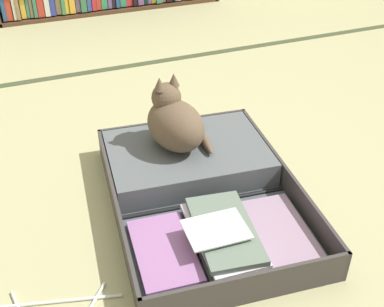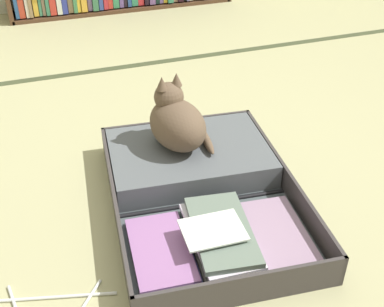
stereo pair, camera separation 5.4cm
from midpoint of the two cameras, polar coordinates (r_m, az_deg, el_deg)
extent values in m
plane|color=tan|center=(1.83, 1.76, -5.38)|extent=(10.00, 10.00, 0.00)
cube|color=#3E462C|center=(2.85, -8.06, 9.86)|extent=(4.80, 0.05, 0.00)
cube|color=#523622|center=(3.80, -9.57, 16.22)|extent=(1.56, 0.25, 0.02)
cube|color=#295389|center=(3.70, -21.32, 15.52)|extent=(0.02, 0.21, 0.15)
cube|color=#BC3E2A|center=(3.70, -20.86, 15.87)|extent=(0.04, 0.21, 0.18)
cube|color=beige|center=(3.70, -20.26, 15.71)|extent=(0.02, 0.21, 0.15)
cube|color=#947951|center=(3.70, -19.89, 15.75)|extent=(0.02, 0.21, 0.15)
cube|color=gold|center=(3.71, -19.43, 16.14)|extent=(0.03, 0.21, 0.18)
cube|color=#3F8563|center=(3.71, -18.94, 16.17)|extent=(0.02, 0.21, 0.17)
cube|color=gray|center=(3.71, -18.57, 16.12)|extent=(0.02, 0.21, 0.15)
cube|color=#387B59|center=(3.70, -18.17, 16.22)|extent=(0.02, 0.21, 0.16)
cube|color=red|center=(3.70, -17.63, 16.43)|extent=(0.04, 0.21, 0.18)
cube|color=silver|center=(3.71, -16.93, 16.34)|extent=(0.03, 0.21, 0.15)
cube|color=#3C3737|center=(1.64, 2.69, -10.86)|extent=(0.67, 0.50, 0.01)
cube|color=#3C3737|center=(1.47, 5.44, -15.18)|extent=(0.63, 0.07, 0.12)
cube|color=#3C3737|center=(1.56, -8.38, -11.62)|extent=(0.05, 0.44, 0.12)
cube|color=#3C3737|center=(1.71, 12.77, -7.37)|extent=(0.05, 0.44, 0.12)
cube|color=#475153|center=(1.64, 2.70, -10.62)|extent=(0.65, 0.48, 0.01)
cube|color=#3C3737|center=(1.97, -1.31, -1.97)|extent=(0.67, 0.50, 0.01)
cube|color=#3C3737|center=(2.11, -2.81, 2.53)|extent=(0.63, 0.07, 0.12)
cube|color=#3C3737|center=(1.90, -10.43, -2.18)|extent=(0.05, 0.44, 0.12)
cube|color=#3C3737|center=(2.02, 7.22, 0.65)|extent=(0.05, 0.44, 0.12)
cube|color=#475153|center=(1.96, -1.31, -1.73)|extent=(0.65, 0.48, 0.01)
cylinder|color=black|center=(1.79, 0.50, -5.73)|extent=(0.61, 0.07, 0.02)
cube|color=#3F4077|center=(1.60, -3.96, -11.38)|extent=(0.20, 0.35, 0.01)
cube|color=#9E69A4|center=(1.59, -4.21, -11.05)|extent=(0.21, 0.33, 0.02)
cube|color=navy|center=(1.63, 2.77, -10.21)|extent=(0.22, 0.38, 0.02)
cube|color=#2A2C28|center=(1.61, 2.61, -9.94)|extent=(0.22, 0.40, 0.02)
cube|color=silver|center=(1.61, 2.62, -9.25)|extent=(0.20, 0.36, 0.01)
cube|color=slate|center=(1.60, 2.80, -8.72)|extent=(0.23, 0.36, 0.02)
cube|color=tan|center=(1.69, 8.91, -8.81)|extent=(0.20, 0.33, 0.01)
cube|color=#9B7F9A|center=(1.67, 9.10, -8.75)|extent=(0.21, 0.35, 0.02)
cube|color=white|center=(1.56, 1.78, -8.67)|extent=(0.20, 0.15, 0.01)
cube|color=#565C60|center=(1.93, -1.33, -0.58)|extent=(0.64, 0.47, 0.10)
torus|color=white|center=(1.92, -2.87, 0.76)|extent=(0.12, 0.12, 0.01)
cylinder|color=black|center=(2.08, -7.41, 1.65)|extent=(0.02, 0.02, 0.10)
cylinder|color=black|center=(2.14, 1.80, 3.03)|extent=(0.02, 0.02, 0.10)
cube|color=yellow|center=(1.46, 6.81, -13.67)|extent=(0.04, 0.01, 0.03)
cube|color=#2C823D|center=(1.55, 12.75, -13.21)|extent=(0.04, 0.01, 0.02)
ellipsoid|color=brown|center=(1.86, -2.72, 3.23)|extent=(0.25, 0.30, 0.19)
ellipsoid|color=brown|center=(1.94, -3.84, 3.08)|extent=(0.15, 0.12, 0.10)
sphere|color=brown|center=(1.86, -3.79, 6.42)|extent=(0.11, 0.11, 0.11)
cone|color=brown|center=(1.84, -2.95, 8.46)|extent=(0.04, 0.04, 0.05)
cone|color=brown|center=(1.81, -4.61, 7.95)|extent=(0.04, 0.04, 0.05)
sphere|color=yellow|center=(1.90, -4.01, 7.29)|extent=(0.02, 0.02, 0.02)
sphere|color=yellow|center=(1.88, -5.06, 6.96)|extent=(0.02, 0.02, 0.02)
ellipsoid|color=brown|center=(1.92, 0.59, 1.59)|extent=(0.05, 0.20, 0.03)
cylinder|color=silver|center=(1.56, -16.20, -15.98)|extent=(0.37, 0.10, 0.01)
camera|label=1|loc=(0.03, -90.91, -0.62)|focal=46.58mm
camera|label=2|loc=(0.03, 89.09, 0.62)|focal=46.58mm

